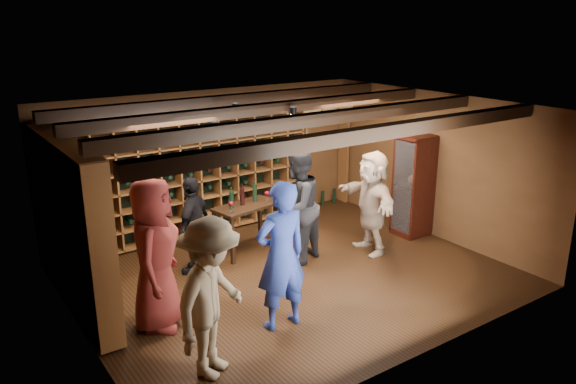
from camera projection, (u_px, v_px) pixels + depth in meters
ground at (292, 276)px, 8.34m from camera, size 6.00×6.00×0.00m
room_shell at (290, 114)px, 7.66m from camera, size 6.00×6.00×6.00m
wine_rack_back at (188, 173)px, 9.54m from camera, size 4.65×0.30×2.20m
wine_rack_left at (72, 226)px, 7.11m from camera, size 0.30×2.65×2.20m
crate_shelf at (324, 130)px, 11.01m from camera, size 1.20×0.32×2.07m
display_cabinet at (413, 188)px, 9.72m from camera, size 0.55×0.50×1.75m
man_blue_shirt at (281, 256)px, 6.73m from camera, size 0.70×0.48×1.88m
man_grey_suit at (297, 206)px, 8.59m from camera, size 1.08×0.98×1.82m
guest_red_floral at (155, 254)px, 6.74m from camera, size 1.03×1.11×1.91m
guest_woman_black at (194, 225)px, 8.27m from camera, size 0.90×0.84×1.49m
guest_khaki at (211, 298)px, 5.83m from camera, size 1.32×1.19×1.77m
guest_beige at (371, 202)px, 9.01m from camera, size 0.83×1.63×1.68m
tasting_table at (246, 210)px, 9.01m from camera, size 1.14×0.71×1.08m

